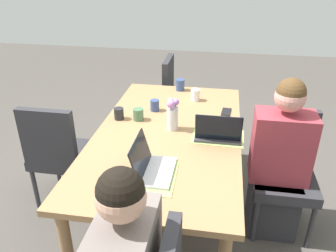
{
  "coord_description": "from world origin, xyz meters",
  "views": [
    {
      "loc": [
        2.16,
        0.36,
        1.9
      ],
      "look_at": [
        0.0,
        0.0,
        0.78
      ],
      "focal_mm": 36.54,
      "sensor_mm": 36.0,
      "label": 1
    }
  ],
  "objects_px": {
    "coffee_mug_near_left": "(195,95)",
    "coffee_mug_centre_right": "(180,85)",
    "chair_far_left_mid": "(285,166)",
    "coffee_mug_centre_left": "(138,114)",
    "chair_head_left_right_near": "(179,95)",
    "phone_black": "(226,112)",
    "person_far_left_mid": "(278,168)",
    "coffee_mug_far_left": "(155,105)",
    "laptop_head_right_left_near": "(150,166)",
    "laptop_far_left_mid": "(218,133)",
    "chair_near_left_far": "(58,150)",
    "dining_table": "(168,141)",
    "flower_vase": "(172,114)",
    "coffee_mug_near_right": "(119,114)"
  },
  "relations": [
    {
      "from": "chair_near_left_far",
      "to": "chair_head_left_right_near",
      "type": "height_order",
      "value": "same"
    },
    {
      "from": "laptop_far_left_mid",
      "to": "coffee_mug_centre_left",
      "type": "relative_size",
      "value": 3.44
    },
    {
      "from": "chair_head_left_right_near",
      "to": "coffee_mug_centre_left",
      "type": "bearing_deg",
      "value": -8.34
    },
    {
      "from": "person_far_left_mid",
      "to": "coffee_mug_near_left",
      "type": "xyz_separation_m",
      "value": [
        -0.66,
        -0.66,
        0.25
      ]
    },
    {
      "from": "laptop_head_right_left_near",
      "to": "coffee_mug_far_left",
      "type": "distance_m",
      "value": 0.89
    },
    {
      "from": "chair_head_left_right_near",
      "to": "phone_black",
      "type": "distance_m",
      "value": 1.03
    },
    {
      "from": "chair_near_left_far",
      "to": "laptop_far_left_mid",
      "type": "bearing_deg",
      "value": 89.21
    },
    {
      "from": "flower_vase",
      "to": "chair_head_left_right_near",
      "type": "bearing_deg",
      "value": -174.4
    },
    {
      "from": "dining_table",
      "to": "coffee_mug_near_left",
      "type": "bearing_deg",
      "value": 167.54
    },
    {
      "from": "dining_table",
      "to": "chair_head_left_right_near",
      "type": "relative_size",
      "value": 2.1
    },
    {
      "from": "laptop_head_right_left_near",
      "to": "coffee_mug_far_left",
      "type": "relative_size",
      "value": 3.5
    },
    {
      "from": "laptop_head_right_left_near",
      "to": "person_far_left_mid",
      "type": "bearing_deg",
      "value": 120.65
    },
    {
      "from": "chair_far_left_mid",
      "to": "person_far_left_mid",
      "type": "bearing_deg",
      "value": -38.76
    },
    {
      "from": "laptop_head_right_left_near",
      "to": "coffee_mug_centre_left",
      "type": "bearing_deg",
      "value": -160.51
    },
    {
      "from": "coffee_mug_near_right",
      "to": "chair_near_left_far",
      "type": "bearing_deg",
      "value": -68.88
    },
    {
      "from": "flower_vase",
      "to": "coffee_mug_centre_right",
      "type": "distance_m",
      "value": 0.8
    },
    {
      "from": "dining_table",
      "to": "chair_near_left_far",
      "type": "relative_size",
      "value": 2.1
    },
    {
      "from": "dining_table",
      "to": "person_far_left_mid",
      "type": "xyz_separation_m",
      "value": [
        0.04,
        0.8,
        -0.13
      ]
    },
    {
      "from": "chair_head_left_right_near",
      "to": "coffee_mug_far_left",
      "type": "relative_size",
      "value": 9.83
    },
    {
      "from": "person_far_left_mid",
      "to": "flower_vase",
      "type": "xyz_separation_m",
      "value": [
        -0.09,
        -0.77,
        0.32
      ]
    },
    {
      "from": "laptop_far_left_mid",
      "to": "coffee_mug_far_left",
      "type": "relative_size",
      "value": 3.5
    },
    {
      "from": "coffee_mug_centre_right",
      "to": "coffee_mug_far_left",
      "type": "distance_m",
      "value": 0.51
    },
    {
      "from": "coffee_mug_far_left",
      "to": "person_far_left_mid",
      "type": "bearing_deg",
      "value": 68.0
    },
    {
      "from": "chair_head_left_right_near",
      "to": "phone_black",
      "type": "relative_size",
      "value": 6.0
    },
    {
      "from": "laptop_head_right_left_near",
      "to": "coffee_mug_centre_right",
      "type": "height_order",
      "value": "laptop_head_right_left_near"
    },
    {
      "from": "dining_table",
      "to": "phone_black",
      "type": "bearing_deg",
      "value": 135.19
    },
    {
      "from": "person_far_left_mid",
      "to": "phone_black",
      "type": "distance_m",
      "value": 0.63
    },
    {
      "from": "laptop_head_right_left_near",
      "to": "flower_vase",
      "type": "bearing_deg",
      "value": 175.76
    },
    {
      "from": "person_far_left_mid",
      "to": "coffee_mug_far_left",
      "type": "distance_m",
      "value": 1.07
    },
    {
      "from": "flower_vase",
      "to": "laptop_head_right_left_near",
      "type": "bearing_deg",
      "value": -4.24
    },
    {
      "from": "coffee_mug_centre_right",
      "to": "chair_near_left_far",
      "type": "bearing_deg",
      "value": -44.28
    },
    {
      "from": "chair_head_left_right_near",
      "to": "laptop_far_left_mid",
      "type": "height_order",
      "value": "laptop_far_left_mid"
    },
    {
      "from": "chair_head_left_right_near",
      "to": "coffee_mug_centre_right",
      "type": "xyz_separation_m",
      "value": [
        0.43,
        0.07,
        0.28
      ]
    },
    {
      "from": "coffee_mug_near_left",
      "to": "coffee_mug_near_right",
      "type": "distance_m",
      "value": 0.73
    },
    {
      "from": "chair_far_left_mid",
      "to": "coffee_mug_centre_left",
      "type": "relative_size",
      "value": 9.67
    },
    {
      "from": "laptop_head_right_left_near",
      "to": "coffee_mug_near_right",
      "type": "relative_size",
      "value": 3.51
    },
    {
      "from": "chair_far_left_mid",
      "to": "phone_black",
      "type": "bearing_deg",
      "value": -130.14
    },
    {
      "from": "dining_table",
      "to": "chair_far_left_mid",
      "type": "height_order",
      "value": "chair_far_left_mid"
    },
    {
      "from": "person_far_left_mid",
      "to": "laptop_far_left_mid",
      "type": "height_order",
      "value": "person_far_left_mid"
    },
    {
      "from": "laptop_far_left_mid",
      "to": "coffee_mug_near_left",
      "type": "height_order",
      "value": "laptop_far_left_mid"
    },
    {
      "from": "dining_table",
      "to": "phone_black",
      "type": "xyz_separation_m",
      "value": [
        -0.42,
        0.41,
        0.08
      ]
    },
    {
      "from": "person_far_left_mid",
      "to": "phone_black",
      "type": "xyz_separation_m",
      "value": [
        -0.45,
        -0.39,
        0.2
      ]
    },
    {
      "from": "person_far_left_mid",
      "to": "coffee_mug_far_left",
      "type": "bearing_deg",
      "value": -112.0
    },
    {
      "from": "coffee_mug_near_left",
      "to": "coffee_mug_centre_right",
      "type": "xyz_separation_m",
      "value": [
        -0.22,
        -0.16,
        0.0
      ]
    },
    {
      "from": "laptop_head_right_left_near",
      "to": "phone_black",
      "type": "xyz_separation_m",
      "value": [
        -0.93,
        0.43,
        -0.04
      ]
    },
    {
      "from": "chair_far_left_mid",
      "to": "person_far_left_mid",
      "type": "height_order",
      "value": "person_far_left_mid"
    },
    {
      "from": "coffee_mug_centre_right",
      "to": "coffee_mug_near_left",
      "type": "bearing_deg",
      "value": 36.52
    },
    {
      "from": "laptop_head_right_left_near",
      "to": "phone_black",
      "type": "relative_size",
      "value": 2.13
    },
    {
      "from": "flower_vase",
      "to": "laptop_head_right_left_near",
      "type": "height_order",
      "value": "flower_vase"
    },
    {
      "from": "chair_near_left_far",
      "to": "coffee_mug_near_left",
      "type": "relative_size",
      "value": 8.82
    }
  ]
}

